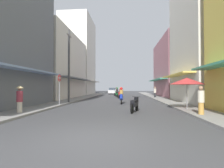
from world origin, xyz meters
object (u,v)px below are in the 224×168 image
at_px(motorbike_green, 117,93).
at_px(vendor_umbrella, 187,81).
at_px(motorbike_white, 116,92).
at_px(motorbike_red, 120,93).
at_px(street_sign_no_entry, 59,86).
at_px(pedestrian_midway, 20,98).
at_px(motorbike_blue, 121,96).
at_px(utility_pole, 69,66).
at_px(motorbike_black, 135,104).
at_px(pedestrian_foreground, 201,101).
at_px(parked_car, 113,91).
at_px(pedestrian_far, 155,92).

height_order(motorbike_green, vendor_umbrella, vendor_umbrella).
xyz_separation_m(motorbike_white, motorbike_red, (1.05, -7.81, 0.00)).
bearing_deg(motorbike_white, street_sign_no_entry, -101.52).
xyz_separation_m(motorbike_red, pedestrian_midway, (-5.31, -14.30, 0.24)).
bearing_deg(pedestrian_midway, motorbike_blue, 50.54).
bearing_deg(pedestrian_midway, motorbike_white, 79.09).
bearing_deg(vendor_umbrella, utility_pole, 154.98).
relative_size(pedestrian_midway, street_sign_no_entry, 0.64).
distance_m(motorbike_green, street_sign_no_entry, 13.35).
bearing_deg(vendor_umbrella, motorbike_blue, 134.24).
bearing_deg(pedestrian_midway, motorbike_black, 13.34).
relative_size(pedestrian_foreground, pedestrian_midway, 0.98).
bearing_deg(pedestrian_foreground, motorbike_blue, 123.83).
distance_m(motorbike_blue, motorbike_black, 5.41).
distance_m(motorbike_blue, parked_car, 22.47).
distance_m(pedestrian_far, street_sign_no_entry, 14.77).
bearing_deg(parked_car, street_sign_no_entry, -95.60).
height_order(motorbike_blue, motorbike_white, same).
bearing_deg(motorbike_blue, motorbike_black, -79.30).
bearing_deg(motorbike_black, motorbike_blue, 100.70).
bearing_deg(pedestrian_midway, pedestrian_far, 56.15).
bearing_deg(motorbike_white, utility_pole, -103.73).
distance_m(motorbike_green, parked_car, 12.40).
bearing_deg(utility_pole, motorbike_blue, 1.14).
height_order(motorbike_white, street_sign_no_entry, street_sign_no_entry).
xyz_separation_m(pedestrian_foreground, pedestrian_midway, (-10.16, -0.21, 0.12)).
height_order(motorbike_green, motorbike_red, same).
distance_m(motorbike_blue, motorbike_green, 10.07).
relative_size(motorbike_white, pedestrian_foreground, 1.06).
xyz_separation_m(motorbike_red, pedestrian_foreground, (4.85, -14.09, 0.12)).
bearing_deg(motorbike_black, pedestrian_foreground, -21.53).
xyz_separation_m(motorbike_blue, motorbike_red, (-0.37, 7.40, 0.00)).
relative_size(motorbike_red, vendor_umbrella, 0.79).
xyz_separation_m(motorbike_blue, pedestrian_far, (4.62, 8.46, 0.12)).
height_order(motorbike_green, street_sign_no_entry, street_sign_no_entry).
bearing_deg(street_sign_no_entry, vendor_umbrella, -11.56).
distance_m(motorbike_red, pedestrian_midway, 15.25).
relative_size(motorbike_green, pedestrian_far, 1.08).
bearing_deg(motorbike_blue, street_sign_no_entry, -152.33).
bearing_deg(vendor_umbrella, parked_car, 104.76).
xyz_separation_m(parked_car, pedestrian_far, (7.23, -13.85, 0.08)).
distance_m(motorbike_black, street_sign_no_entry, 6.73).
distance_m(pedestrian_foreground, street_sign_no_entry, 10.39).
distance_m(motorbike_white, pedestrian_foreground, 22.67).
height_order(motorbike_green, utility_pole, utility_pole).
bearing_deg(pedestrian_midway, motorbike_red, 69.64).
distance_m(pedestrian_foreground, vendor_umbrella, 2.38).
bearing_deg(motorbike_blue, vendor_umbrella, -45.76).
distance_m(parked_car, utility_pole, 22.76).
bearing_deg(motorbike_white, pedestrian_far, -48.17).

